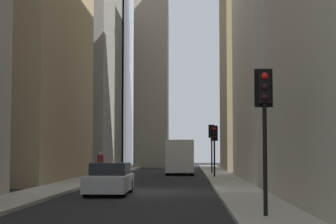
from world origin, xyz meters
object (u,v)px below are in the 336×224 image
(traffic_light_far_junction, at_px, (212,137))
(discarded_bottle, at_px, (82,181))
(traffic_light_foreground, at_px, (264,107))
(traffic_light_midblock, at_px, (214,139))
(delivery_truck, at_px, (180,157))
(pedestrian, at_px, (100,163))
(sedan_silver, at_px, (110,180))

(traffic_light_far_junction, height_order, discarded_bottle, traffic_light_far_junction)
(traffic_light_foreground, height_order, traffic_light_midblock, traffic_light_foreground)
(discarded_bottle, bearing_deg, delivery_truck, -18.76)
(pedestrian, xyz_separation_m, discarded_bottle, (-9.36, -0.46, -0.86))
(delivery_truck, bearing_deg, discarded_bottle, 161.24)
(sedan_silver, xyz_separation_m, traffic_light_foreground, (-9.19, -5.69, 2.52))
(traffic_light_midblock, height_order, pedestrian, traffic_light_midblock)
(delivery_truck, relative_size, sedan_silver, 1.50)
(traffic_light_midblock, xyz_separation_m, discarded_bottle, (-8.62, 7.84, -2.56))
(sedan_silver, height_order, traffic_light_foreground, traffic_light_foreground)
(sedan_silver, bearing_deg, pedestrian, 10.60)
(delivery_truck, bearing_deg, traffic_light_midblock, -159.83)
(delivery_truck, distance_m, pedestrian, 8.47)
(traffic_light_midblock, bearing_deg, traffic_light_foreground, -179.20)
(sedan_silver, xyz_separation_m, pedestrian, (15.76, 2.95, 0.45))
(traffic_light_foreground, relative_size, traffic_light_far_junction, 1.03)
(pedestrian, bearing_deg, traffic_light_far_junction, -53.87)
(pedestrian, bearing_deg, discarded_bottle, -177.16)
(traffic_light_midblock, bearing_deg, traffic_light_far_junction, -0.69)
(traffic_light_foreground, bearing_deg, discarded_bottle, 27.67)
(delivery_truck, xyz_separation_m, traffic_light_foreground, (-31.16, -2.89, 1.73))
(traffic_light_foreground, xyz_separation_m, pedestrian, (24.96, 8.64, -2.07))
(delivery_truck, xyz_separation_m, sedan_silver, (-21.97, 2.80, -0.80))
(traffic_light_far_junction, bearing_deg, traffic_light_foreground, -179.53)
(pedestrian, distance_m, discarded_bottle, 9.41)
(sedan_silver, distance_m, traffic_light_midblock, 16.09)
(traffic_light_midblock, distance_m, discarded_bottle, 11.93)
(traffic_light_midblock, bearing_deg, discarded_bottle, 137.71)
(traffic_light_far_junction, height_order, pedestrian, traffic_light_far_junction)
(delivery_truck, height_order, traffic_light_foreground, traffic_light_foreground)
(sedan_silver, bearing_deg, discarded_bottle, 21.23)
(traffic_light_far_junction, xyz_separation_m, discarded_bottle, (-15.49, 7.92, -2.85))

